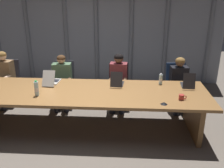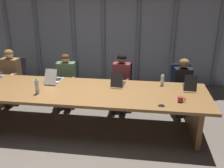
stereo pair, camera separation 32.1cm
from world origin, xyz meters
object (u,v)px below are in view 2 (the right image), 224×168
at_px(laptop_center, 118,83).
at_px(office_chair_left_mid, 68,87).
at_px(laptop_left_mid, 54,79).
at_px(person_right_mid, 183,83).
at_px(coffee_mug_near, 181,99).
at_px(water_bottle_secondary, 162,81).
at_px(conference_mic_left_side, 161,105).
at_px(office_chair_right_mid, 181,93).
at_px(office_chair_left_end, 16,84).
at_px(water_bottle_primary, 37,87).
at_px(person_left_mid, 66,77).
at_px(laptop_right_mid, 189,86).
at_px(person_left_end, 9,73).
at_px(person_center, 121,78).
at_px(office_chair_center, 122,90).

height_order(laptop_center, office_chair_left_mid, laptop_center).
height_order(laptop_left_mid, person_right_mid, person_right_mid).
distance_m(office_chair_left_mid, coffee_mug_near, 2.71).
bearing_deg(laptop_center, water_bottle_secondary, -75.84).
bearing_deg(conference_mic_left_side, office_chair_right_mid, 71.48).
bearing_deg(office_chair_left_end, office_chair_left_mid, 89.55).
relative_size(office_chair_left_mid, water_bottle_primary, 3.51).
xyz_separation_m(person_left_mid, coffee_mug_near, (2.31, -1.18, 0.13)).
bearing_deg(conference_mic_left_side, water_bottle_secondary, 86.65).
relative_size(laptop_right_mid, conference_mic_left_side, 3.61).
bearing_deg(person_right_mid, person_left_end, -95.24).
distance_m(laptop_right_mid, conference_mic_left_side, 0.96).
distance_m(office_chair_left_mid, person_left_end, 1.37).
bearing_deg(person_center, water_bottle_secondary, 64.54).
distance_m(office_chair_center, conference_mic_left_side, 1.76).
distance_m(person_center, water_bottle_secondary, 0.96).
bearing_deg(person_right_mid, office_chair_center, -102.22).
bearing_deg(person_left_end, office_chair_right_mid, 97.71).
bearing_deg(office_chair_right_mid, person_left_end, -97.56).
relative_size(laptop_center, person_center, 0.32).
bearing_deg(office_chair_center, person_right_mid, 77.77).
relative_size(person_left_mid, coffee_mug_near, 8.91).
distance_m(laptop_center, water_bottle_secondary, 0.84).
distance_m(laptop_center, person_right_mid, 1.42).
height_order(laptop_left_mid, laptop_center, laptop_center).
relative_size(office_chair_right_mid, person_right_mid, 0.83).
height_order(person_center, coffee_mug_near, person_center).
bearing_deg(office_chair_center, water_bottle_secondary, 48.35).
bearing_deg(water_bottle_primary, person_left_end, 135.73).
bearing_deg(laptop_center, person_left_end, 82.68).
height_order(laptop_left_mid, person_left_mid, person_left_mid).
relative_size(laptop_right_mid, office_chair_center, 0.43).
bearing_deg(person_left_end, office_chair_left_mid, 102.04).
xyz_separation_m(laptop_left_mid, coffee_mug_near, (2.36, -0.63, -0.01)).
bearing_deg(conference_mic_left_side, office_chair_center, 116.53).
xyz_separation_m(person_left_mid, water_bottle_primary, (-0.13, -1.16, 0.21)).
xyz_separation_m(person_left_end, water_bottle_secondary, (3.38, -0.46, 0.14)).
height_order(laptop_center, water_bottle_secondary, laptop_center).
relative_size(person_right_mid, coffee_mug_near, 8.82).
bearing_deg(office_chair_left_end, person_right_mid, 87.10).
xyz_separation_m(office_chair_right_mid, conference_mic_left_side, (-0.51, -1.54, 0.40)).
distance_m(person_right_mid, conference_mic_left_side, 1.47).
bearing_deg(conference_mic_left_side, laptop_right_mid, 55.98).
distance_m(office_chair_center, water_bottle_primary, 1.96).
xyz_separation_m(laptop_center, laptop_right_mid, (1.31, -0.00, 0.00)).
xyz_separation_m(laptop_right_mid, person_right_mid, (-0.02, 0.58, -0.15)).
bearing_deg(laptop_center, person_left_mid, 70.41).
bearing_deg(office_chair_right_mid, laptop_left_mid, -84.42).
bearing_deg(laptop_left_mid, office_chair_left_end, 63.67).
bearing_deg(person_center, person_right_mid, 92.82).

